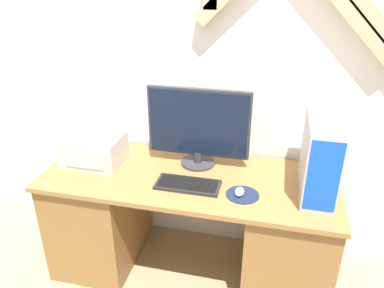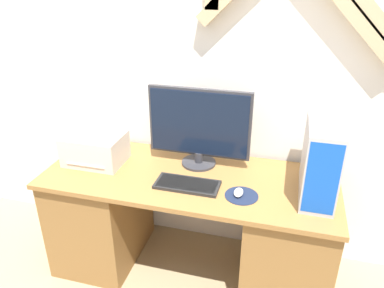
{
  "view_description": "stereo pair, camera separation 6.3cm",
  "coord_description": "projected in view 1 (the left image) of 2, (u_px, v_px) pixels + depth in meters",
  "views": [
    {
      "loc": [
        0.48,
        -1.56,
        1.91
      ],
      "look_at": [
        0.02,
        0.35,
        0.96
      ],
      "focal_mm": 35.0,
      "sensor_mm": 36.0,
      "label": 1
    },
    {
      "loc": [
        0.54,
        -1.54,
        1.91
      ],
      "look_at": [
        0.02,
        0.35,
        0.96
      ],
      "focal_mm": 35.0,
      "sensor_mm": 36.0,
      "label": 2
    }
  ],
  "objects": [
    {
      "name": "wall_back",
      "position": [
        206.0,
        59.0,
        2.36
      ],
      "size": [
        6.4,
        0.13,
        2.94
      ],
      "color": "white",
      "rests_on": "ground_plane"
    },
    {
      "name": "monitor",
      "position": [
        198.0,
        126.0,
        2.31
      ],
      "size": [
        0.64,
        0.22,
        0.5
      ],
      "color": "#333338",
      "rests_on": "desk"
    },
    {
      "name": "mouse",
      "position": [
        240.0,
        192.0,
        2.09
      ],
      "size": [
        0.05,
        0.09,
        0.03
      ],
      "color": "silver",
      "rests_on": "mousepad"
    },
    {
      "name": "computer_tower",
      "position": [
        320.0,
        157.0,
        2.03
      ],
      "size": [
        0.18,
        0.46,
        0.44
      ],
      "color": "#B2B2B7",
      "rests_on": "desk"
    },
    {
      "name": "desk",
      "position": [
        189.0,
        223.0,
        2.44
      ],
      "size": [
        1.78,
        0.7,
        0.74
      ],
      "color": "olive",
      "rests_on": "ground_plane"
    },
    {
      "name": "keyboard",
      "position": [
        188.0,
        184.0,
        2.17
      ],
      "size": [
        0.38,
        0.17,
        0.02
      ],
      "color": "black",
      "rests_on": "desk"
    },
    {
      "name": "printer",
      "position": [
        94.0,
        150.0,
        2.39
      ],
      "size": [
        0.37,
        0.28,
        0.19
      ],
      "color": "beige",
      "rests_on": "desk"
    },
    {
      "name": "mousepad",
      "position": [
        243.0,
        195.0,
        2.09
      ],
      "size": [
        0.19,
        0.19,
        0.0
      ],
      "color": "#19233D",
      "rests_on": "desk"
    }
  ]
}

